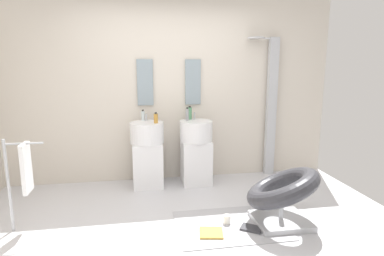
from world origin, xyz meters
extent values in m
cube|color=silver|center=(0.00, 0.00, -0.02)|extent=(4.80, 3.60, 0.04)
cube|color=beige|center=(0.00, 1.65, 1.30)|extent=(4.80, 0.10, 2.60)
cube|color=white|center=(-0.34, 1.32, 0.31)|extent=(0.40, 0.40, 0.62)
cylinder|color=white|center=(-0.34, 1.32, 0.76)|extent=(0.45, 0.45, 0.28)
cylinder|color=#B7BABF|center=(-0.34, 1.44, 0.95)|extent=(0.02, 0.02, 0.10)
cube|color=white|center=(0.34, 1.32, 0.31)|extent=(0.40, 0.40, 0.62)
cylinder|color=white|center=(0.34, 1.32, 0.76)|extent=(0.45, 0.45, 0.28)
cylinder|color=#B7BABF|center=(0.34, 1.44, 0.95)|extent=(0.02, 0.02, 0.10)
cube|color=#8C9EA8|center=(-0.34, 1.58, 1.42)|extent=(0.22, 0.03, 0.64)
cube|color=#8C9EA8|center=(0.34, 1.58, 1.42)|extent=(0.22, 0.03, 0.64)
cube|color=#B7BABF|center=(1.52, 1.53, 1.02)|extent=(0.14, 0.08, 2.05)
cylinder|color=#B7BABF|center=(1.37, 1.51, 2.03)|extent=(0.30, 0.02, 0.02)
cylinder|color=#B7BABF|center=(1.22, 1.48, 2.03)|extent=(0.24, 0.24, 0.02)
cube|color=#B7BABF|center=(1.01, -0.03, 0.03)|extent=(0.56, 0.50, 0.06)
cylinder|color=#B7BABF|center=(1.01, -0.03, 0.20)|extent=(0.05, 0.05, 0.34)
torus|color=#333338|center=(1.01, -0.03, 0.40)|extent=(1.07, 1.07, 0.49)
cylinder|color=#B7BABF|center=(-1.74, 0.30, 0.47)|extent=(0.03, 0.03, 0.95)
cylinder|color=#B7BABF|center=(-1.56, 0.30, 0.90)|extent=(0.36, 0.02, 0.02)
cube|color=white|center=(-1.56, 0.30, 0.65)|extent=(0.04, 0.22, 0.50)
cube|color=#B2B2B7|center=(0.47, 0.02, 0.01)|extent=(1.13, 0.81, 0.01)
cube|color=gold|center=(0.23, -0.13, 0.02)|extent=(0.26, 0.26, 0.02)
cube|color=#38383D|center=(0.65, -0.11, 0.02)|extent=(0.25, 0.23, 0.02)
cylinder|color=white|center=(0.44, 0.05, 0.06)|extent=(0.08, 0.08, 0.09)
cylinder|color=silver|center=(-0.38, 1.47, 0.96)|extent=(0.05, 0.05, 0.13)
cylinder|color=black|center=(-0.38, 1.47, 1.04)|extent=(0.03, 0.03, 0.02)
cylinder|color=#99999E|center=(0.22, 1.36, 0.98)|extent=(0.04, 0.04, 0.17)
cylinder|color=black|center=(0.22, 1.36, 1.07)|extent=(0.02, 0.02, 0.02)
cylinder|color=#C68C38|center=(-0.22, 1.24, 0.96)|extent=(0.06, 0.06, 0.12)
cylinder|color=black|center=(-0.22, 1.24, 1.03)|extent=(0.03, 0.03, 0.02)
cylinder|color=#59996B|center=(0.27, 1.47, 0.98)|extent=(0.06, 0.06, 0.17)
cylinder|color=black|center=(0.27, 1.47, 1.08)|extent=(0.03, 0.03, 0.02)
camera|label=1|loc=(-0.45, -2.96, 1.64)|focal=29.95mm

